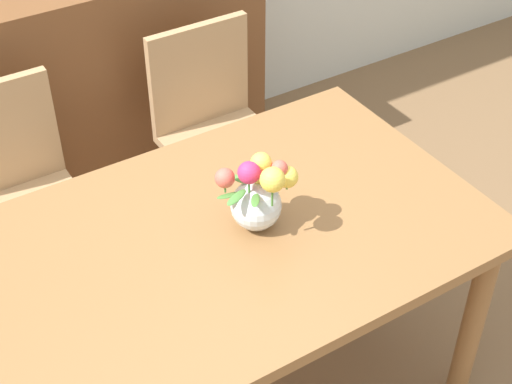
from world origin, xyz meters
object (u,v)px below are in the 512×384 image
object	(u,v)px
chair_left	(17,192)
chair_right	(215,124)
dresser	(98,89)
flower_vase	(258,192)
dining_table	(232,257)

from	to	relation	value
chair_left	chair_right	size ratio (longest dim) A/B	1.00
chair_left	dresser	size ratio (longest dim) A/B	0.64
chair_right	dresser	size ratio (longest dim) A/B	0.64
chair_right	flower_vase	xyz separation A→B (m)	(-0.32, -0.83, 0.36)
dining_table	chair_right	xyz separation A→B (m)	(0.40, 0.81, -0.14)
chair_left	flower_vase	world-z (taller)	flower_vase
chair_left	chair_right	distance (m)	0.80
dining_table	flower_vase	xyz separation A→B (m)	(0.08, -0.01, 0.22)
chair_left	flower_vase	distance (m)	1.02
chair_right	dresser	xyz separation A→B (m)	(-0.27, 0.52, -0.02)
dining_table	flower_vase	size ratio (longest dim) A/B	5.87
dresser	flower_vase	distance (m)	1.40
chair_right	flower_vase	world-z (taller)	flower_vase
dining_table	chair_right	bearing A→B (deg)	63.90
dining_table	dresser	xyz separation A→B (m)	(0.12, 1.33, -0.16)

